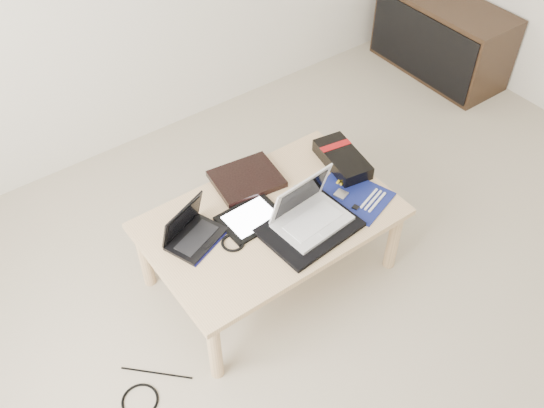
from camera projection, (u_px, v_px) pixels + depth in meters
ground at (399, 352)px, 2.65m from camera, size 4.00×4.00×0.00m
coffee_table at (271, 224)px, 2.70m from camera, size 1.10×0.70×0.40m
media_cabinet at (441, 38)px, 4.03m from camera, size 0.41×0.90×0.50m
book at (246, 179)px, 2.82m from camera, size 0.33×0.29×0.03m
netbook at (192, 232)px, 2.55m from camera, size 0.29×0.25×0.17m
tablet at (251, 218)px, 2.65m from camera, size 0.27×0.21×0.01m
remote at (304, 200)px, 2.73m from camera, size 0.12×0.20×0.02m
neoprene_sleeve at (310, 228)px, 2.61m from camera, size 0.42×0.32×0.02m
white_laptop at (309, 212)px, 2.60m from camera, size 0.33×0.25×0.22m
motherboard at (353, 195)px, 2.76m from camera, size 0.34×0.38×0.01m
gpu_box at (342, 159)px, 2.89m from camera, size 0.21×0.33×0.07m
cable_coil at (233, 243)px, 2.55m from camera, size 0.11×0.11×0.01m
floor_cable_coil at (140, 401)px, 2.48m from camera, size 0.20×0.20×0.01m
floor_cable_trail at (157, 373)px, 2.57m from camera, size 0.23×0.23×0.01m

